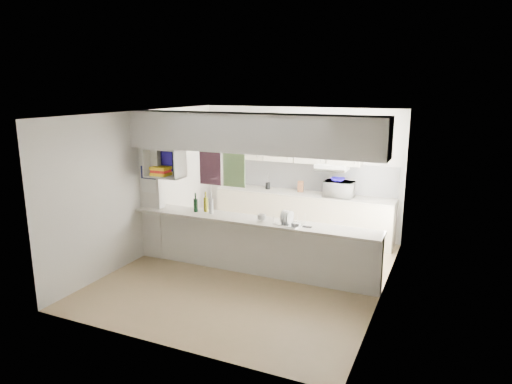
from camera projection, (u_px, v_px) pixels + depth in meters
The scene contains 16 objects.
floor at pixel (251, 272), 7.53m from camera, with size 4.80×4.80×0.00m, color tan.
ceiling at pixel (250, 113), 6.95m from camera, with size 4.80×4.80×0.00m, color white.
wall_back at pixel (299, 171), 9.38m from camera, with size 4.20×4.20×0.00m, color silver.
wall_left at pixel (143, 185), 8.07m from camera, with size 4.80×4.80×0.00m, color silver.
wall_right at pixel (386, 210), 6.41m from camera, with size 4.80×4.80×0.00m, color silver.
servery_partition at pixel (241, 173), 7.23m from camera, with size 4.20×0.50×2.60m.
cubby_shelf at pixel (165, 164), 7.71m from camera, with size 0.65×0.35×0.50m.
kitchen_run at pixel (302, 197), 9.19m from camera, with size 3.60×0.63×2.24m.
microwave at pixel (339, 189), 8.76m from camera, with size 0.55×0.38×0.31m, color white.
bowl at pixel (338, 180), 8.70m from camera, with size 0.27×0.27×0.07m, color #150B7F.
dish_rack at pixel (289, 219), 7.03m from camera, with size 0.47×0.40×0.22m.
cup at pixel (262, 217), 7.17m from camera, with size 0.13×0.13×0.11m, color white.
wine_bottles at pixel (204, 205), 7.69m from camera, with size 0.37×0.15×0.36m.
plastic_tubs at pixel (291, 223), 7.03m from camera, with size 0.48×0.21×0.06m.
utensil_jar at pixel (268, 186), 9.46m from camera, with size 0.10×0.10×0.14m, color black.
knife_block at pixel (301, 187), 9.20m from camera, with size 0.11×0.09×0.22m, color brown.
Camera 1 is at (2.94, -6.40, 2.99)m, focal length 32.00 mm.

